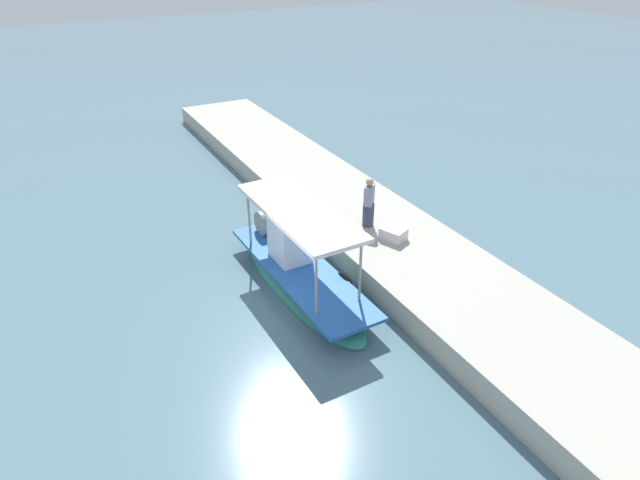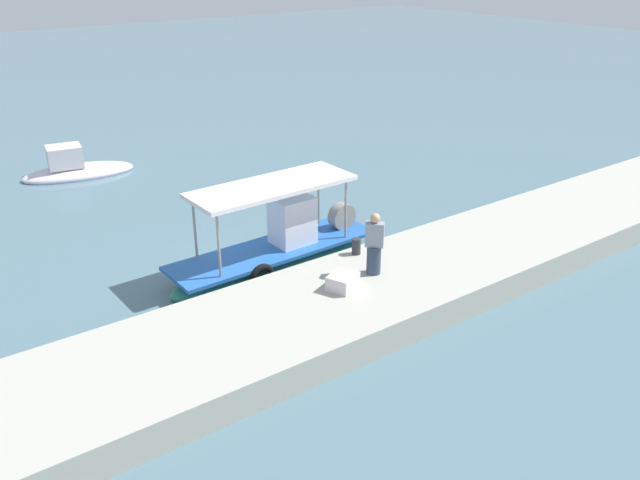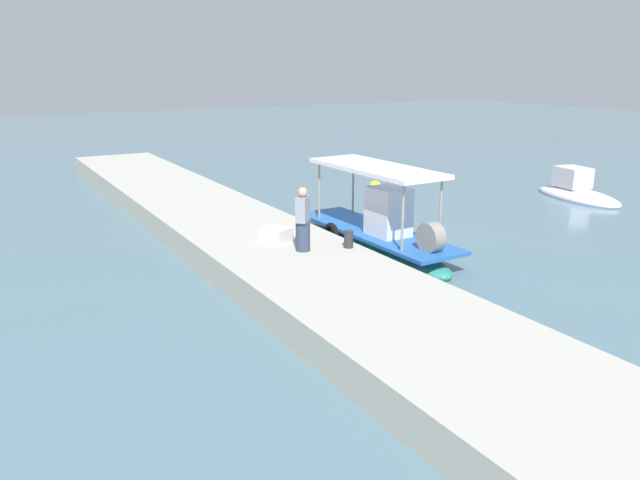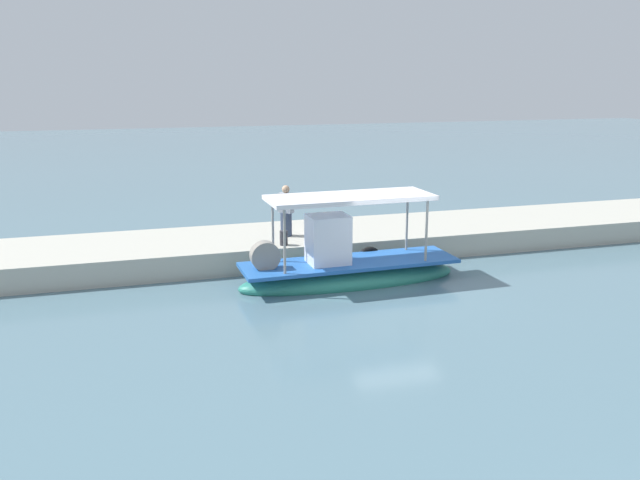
{
  "view_description": "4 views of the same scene",
  "coord_description": "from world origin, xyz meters",
  "px_view_note": "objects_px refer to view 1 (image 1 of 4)",
  "views": [
    {
      "loc": [
        -10.53,
        5.19,
        8.94
      ],
      "look_at": [
        1.59,
        -1.39,
        1.02
      ],
      "focal_mm": 30.3,
      "sensor_mm": 36.0,
      "label": 1
    },
    {
      "loc": [
        -7.85,
        -14.83,
        8.46
      ],
      "look_at": [
        1.58,
        -1.88,
        1.24
      ],
      "focal_mm": 37.47,
      "sensor_mm": 36.0,
      "label": 2
    },
    {
      "loc": [
        15.14,
        -10.51,
        5.24
      ],
      "look_at": [
        1.65,
        -2.65,
        0.79
      ],
      "focal_mm": 34.46,
      "sensor_mm": 36.0,
      "label": 3
    },
    {
      "loc": [
        6.93,
        16.39,
        5.7
      ],
      "look_at": [
        1.57,
        -1.55,
        1.01
      ],
      "focal_mm": 36.95,
      "sensor_mm": 36.0,
      "label": 4
    }
  ],
  "objects_px": {
    "fisherman_near_bollard": "(369,204)",
    "cargo_crate": "(393,234)",
    "main_fishing_boat": "(299,272)",
    "mooring_bollard": "(332,222)"
  },
  "relations": [
    {
      "from": "fisherman_near_bollard",
      "to": "cargo_crate",
      "type": "relative_size",
      "value": 2.26
    },
    {
      "from": "mooring_bollard",
      "to": "cargo_crate",
      "type": "relative_size",
      "value": 0.61
    },
    {
      "from": "main_fishing_boat",
      "to": "cargo_crate",
      "type": "height_order",
      "value": "main_fishing_boat"
    },
    {
      "from": "main_fishing_boat",
      "to": "cargo_crate",
      "type": "bearing_deg",
      "value": -92.43
    },
    {
      "from": "fisherman_near_bollard",
      "to": "cargo_crate",
      "type": "bearing_deg",
      "value": -170.64
    },
    {
      "from": "main_fishing_boat",
      "to": "cargo_crate",
      "type": "relative_size",
      "value": 8.94
    },
    {
      "from": "fisherman_near_bollard",
      "to": "cargo_crate",
      "type": "xyz_separation_m",
      "value": [
        -1.13,
        -0.19,
        -0.55
      ]
    },
    {
      "from": "fisherman_near_bollard",
      "to": "main_fishing_boat",
      "type": "bearing_deg",
      "value": 108.54
    },
    {
      "from": "fisherman_near_bollard",
      "to": "mooring_bollard",
      "type": "height_order",
      "value": "fisherman_near_bollard"
    },
    {
      "from": "main_fishing_boat",
      "to": "fisherman_near_bollard",
      "type": "distance_m",
      "value": 3.3
    }
  ]
}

